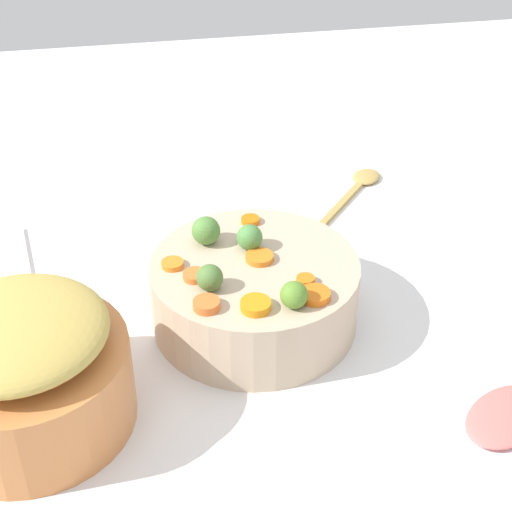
% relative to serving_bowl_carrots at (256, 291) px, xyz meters
% --- Properties ---
extents(tabletop, '(2.40, 2.40, 0.02)m').
position_rel_serving_bowl_carrots_xyz_m(tabletop, '(-0.00, 0.00, -0.06)').
color(tabletop, silver).
rests_on(tabletop, ground).
extents(serving_bowl_carrots, '(0.29, 0.29, 0.10)m').
position_rel_serving_bowl_carrots_xyz_m(serving_bowl_carrots, '(0.00, 0.00, 0.00)').
color(serving_bowl_carrots, '#C1A98C').
rests_on(serving_bowl_carrots, tabletop).
extents(metal_pot, '(0.25, 0.25, 0.11)m').
position_rel_serving_bowl_carrots_xyz_m(metal_pot, '(-0.14, 0.30, 0.01)').
color(metal_pot, '#C77940').
rests_on(metal_pot, tabletop).
extents(stuffing_mound, '(0.21, 0.21, 0.05)m').
position_rel_serving_bowl_carrots_xyz_m(stuffing_mound, '(-0.14, 0.30, 0.09)').
color(stuffing_mound, tan).
rests_on(stuffing_mound, metal_pot).
extents(carrot_slice_0, '(0.04, 0.04, 0.01)m').
position_rel_serving_bowl_carrots_xyz_m(carrot_slice_0, '(0.10, -0.01, 0.05)').
color(carrot_slice_0, orange).
rests_on(carrot_slice_0, serving_bowl_carrots).
extents(carrot_slice_1, '(0.03, 0.03, 0.01)m').
position_rel_serving_bowl_carrots_xyz_m(carrot_slice_1, '(0.01, 0.11, 0.05)').
color(carrot_slice_1, orange).
rests_on(carrot_slice_1, serving_bowl_carrots).
extents(carrot_slice_2, '(0.06, 0.06, 0.01)m').
position_rel_serving_bowl_carrots_xyz_m(carrot_slice_2, '(-0.10, 0.02, 0.06)').
color(carrot_slice_2, orange).
rests_on(carrot_slice_2, serving_bowl_carrots).
extents(carrot_slice_3, '(0.04, 0.04, 0.01)m').
position_rel_serving_bowl_carrots_xyz_m(carrot_slice_3, '(-0.09, 0.08, 0.06)').
color(carrot_slice_3, orange).
rests_on(carrot_slice_3, serving_bowl_carrots).
extents(carrot_slice_4, '(0.04, 0.04, 0.01)m').
position_rel_serving_bowl_carrots_xyz_m(carrot_slice_4, '(-0.09, -0.06, 0.06)').
color(carrot_slice_4, orange).
rests_on(carrot_slice_4, serving_bowl_carrots).
extents(carrot_slice_5, '(0.04, 0.04, 0.01)m').
position_rel_serving_bowl_carrots_xyz_m(carrot_slice_5, '(-0.02, 0.09, 0.05)').
color(carrot_slice_5, orange).
rests_on(carrot_slice_5, serving_bowl_carrots).
extents(carrot_slice_6, '(0.03, 0.03, 0.01)m').
position_rel_serving_bowl_carrots_xyz_m(carrot_slice_6, '(-0.06, -0.05, 0.06)').
color(carrot_slice_6, orange).
rests_on(carrot_slice_6, serving_bowl_carrots).
extents(carrot_slice_7, '(0.05, 0.05, 0.01)m').
position_rel_serving_bowl_carrots_xyz_m(carrot_slice_7, '(0.00, -0.01, 0.05)').
color(carrot_slice_7, orange).
rests_on(carrot_slice_7, serving_bowl_carrots).
extents(brussels_sprout_0, '(0.04, 0.04, 0.04)m').
position_rel_serving_bowl_carrots_xyz_m(brussels_sprout_0, '(0.06, 0.06, 0.07)').
color(brussels_sprout_0, '#518339').
rests_on(brussels_sprout_0, serving_bowl_carrots).
extents(brussels_sprout_1, '(0.04, 0.04, 0.04)m').
position_rel_serving_bowl_carrots_xyz_m(brussels_sprout_1, '(-0.10, -0.03, 0.07)').
color(brussels_sprout_1, '#58862C').
rests_on(brussels_sprout_1, serving_bowl_carrots).
extents(brussels_sprout_2, '(0.04, 0.04, 0.04)m').
position_rel_serving_bowl_carrots_xyz_m(brussels_sprout_2, '(-0.05, 0.07, 0.07)').
color(brussels_sprout_2, '#4E7535').
rests_on(brussels_sprout_2, serving_bowl_carrots).
extents(brussels_sprout_3, '(0.04, 0.04, 0.04)m').
position_rel_serving_bowl_carrots_xyz_m(brussels_sprout_3, '(0.03, 0.01, 0.07)').
color(brussels_sprout_3, '#4D8641').
rests_on(brussels_sprout_3, serving_bowl_carrots).
extents(wooden_spoon, '(0.27, 0.24, 0.01)m').
position_rel_serving_bowl_carrots_xyz_m(wooden_spoon, '(0.32, -0.24, -0.05)').
color(wooden_spoon, tan).
rests_on(wooden_spoon, tabletop).
extents(ham_plate, '(0.23, 0.23, 0.01)m').
position_rel_serving_bowl_carrots_xyz_m(ham_plate, '(-0.27, -0.24, -0.04)').
color(ham_plate, white).
rests_on(ham_plate, tabletop).
extents(ham_slice_main, '(0.14, 0.15, 0.02)m').
position_rel_serving_bowl_carrots_xyz_m(ham_slice_main, '(-0.26, -0.26, -0.03)').
color(ham_slice_main, '#D06B65').
rests_on(ham_slice_main, ham_plate).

